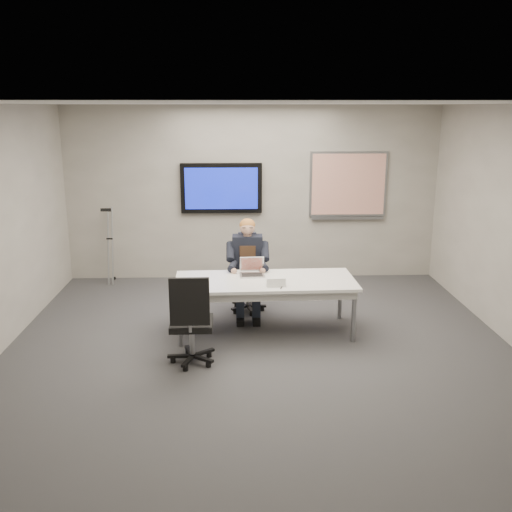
{
  "coord_description": "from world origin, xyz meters",
  "views": [
    {
      "loc": [
        -0.27,
        -6.17,
        2.77
      ],
      "look_at": [
        -0.02,
        0.73,
        0.95
      ],
      "focal_mm": 40.0,
      "sensor_mm": 36.0,
      "label": 1
    }
  ],
  "objects_px": {
    "office_chair_far": "(248,289)",
    "conference_table": "(265,286)",
    "laptop": "(252,270)",
    "seated_person": "(248,278)",
    "office_chair_near": "(192,336)"
  },
  "relations": [
    {
      "from": "office_chair_far",
      "to": "conference_table",
      "type": "bearing_deg",
      "value": -72.83
    },
    {
      "from": "office_chair_far",
      "to": "office_chair_near",
      "type": "distance_m",
      "value": 1.84
    },
    {
      "from": "conference_table",
      "to": "office_chair_near",
      "type": "bearing_deg",
      "value": -134.63
    },
    {
      "from": "conference_table",
      "to": "laptop",
      "type": "bearing_deg",
      "value": 122.94
    },
    {
      "from": "office_chair_near",
      "to": "conference_table",
      "type": "bearing_deg",
      "value": -133.61
    },
    {
      "from": "seated_person",
      "to": "laptop",
      "type": "distance_m",
      "value": 0.41
    },
    {
      "from": "conference_table",
      "to": "office_chair_far",
      "type": "xyz_separation_m",
      "value": [
        -0.2,
        0.81,
        -0.3
      ]
    },
    {
      "from": "conference_table",
      "to": "seated_person",
      "type": "xyz_separation_m",
      "value": [
        -0.2,
        0.57,
        -0.08
      ]
    },
    {
      "from": "office_chair_far",
      "to": "office_chair_near",
      "type": "bearing_deg",
      "value": -107.32
    },
    {
      "from": "office_chair_far",
      "to": "office_chair_near",
      "type": "height_order",
      "value": "office_chair_near"
    },
    {
      "from": "seated_person",
      "to": "laptop",
      "type": "xyz_separation_m",
      "value": [
        0.05,
        -0.34,
        0.21
      ]
    },
    {
      "from": "conference_table",
      "to": "office_chair_far",
      "type": "distance_m",
      "value": 0.89
    },
    {
      "from": "conference_table",
      "to": "seated_person",
      "type": "height_order",
      "value": "seated_person"
    },
    {
      "from": "seated_person",
      "to": "conference_table",
      "type": "bearing_deg",
      "value": -69.43
    },
    {
      "from": "office_chair_far",
      "to": "laptop",
      "type": "bearing_deg",
      "value": -82.32
    }
  ]
}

